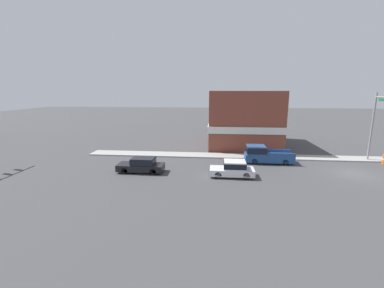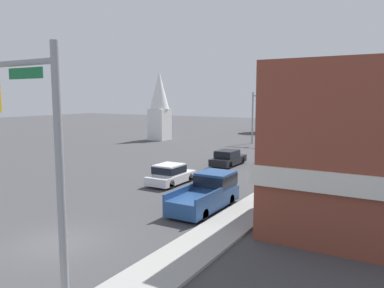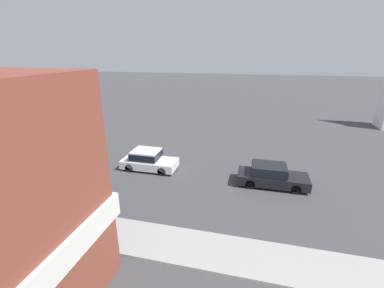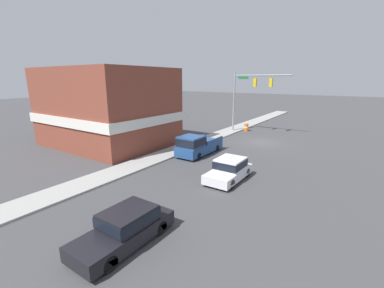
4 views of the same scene
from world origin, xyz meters
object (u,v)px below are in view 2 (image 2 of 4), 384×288
object	(u,v)px
car_distant	(291,136)
pickup_truck_parked	(209,191)
car_lead	(170,174)
car_second_ahead	(228,158)

from	to	relation	value
car_distant	pickup_truck_parked	size ratio (longest dim) A/B	0.88
car_lead	pickup_truck_parked	xyz separation A→B (m)	(5.25, -3.78, 0.17)
car_distant	pickup_truck_parked	xyz separation A→B (m)	(5.14, -35.93, 0.16)
car_second_ahead	pickup_truck_parked	xyz separation A→B (m)	(4.78, -12.93, 0.18)
car_lead	car_distant	bearing A→B (deg)	89.80
car_second_ahead	pickup_truck_parked	size ratio (longest dim) A/B	0.86
car_second_ahead	car_distant	world-z (taller)	car_distant
pickup_truck_parked	car_lead	bearing A→B (deg)	144.22
car_lead	car_distant	xyz separation A→B (m)	(0.11, 32.14, 0.01)
car_distant	pickup_truck_parked	bearing A→B (deg)	-81.86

